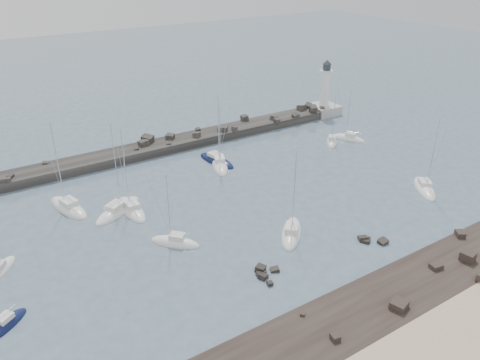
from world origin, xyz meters
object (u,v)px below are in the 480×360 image
Objects in this scene: lighthouse at (324,102)px; sailboat_7 at (291,234)px; sailboat_0 at (1,270)px; sailboat_2 at (4,326)px; sailboat_4 at (118,211)px; sailboat_5 at (175,243)px; sailboat_8 at (217,161)px; sailboat_3 at (132,210)px; sailboat_11 at (332,142)px; sailboat_6 at (220,166)px; sailboat_10 at (424,189)px; sailboat_1 at (69,208)px; sailboat_9 at (349,139)px.

sailboat_7 is (-42.33, -40.67, -2.94)m from lighthouse.
sailboat_7 is (38.45, -13.98, 0.02)m from sailboat_0.
sailboat_4 is at bearing 42.57° from sailboat_2.
sailboat_8 reaches higher than sailboat_5.
sailboat_8 is (21.61, 9.39, -0.00)m from sailboat_3.
sailboat_11 is at bearing -10.55° from sailboat_8.
lighthouse is at bearing 19.25° from sailboat_6.
sailboat_5 is 45.98m from sailboat_10.
sailboat_0 is at bearing -171.46° from sailboat_11.
sailboat_10 is (26.03, -28.28, -0.02)m from sailboat_6.
sailboat_1 is at bearing 119.36° from sailboat_5.
sailboat_3 is 0.95× the size of sailboat_4.
sailboat_4 is 1.10× the size of sailboat_10.
sailboat_3 is 23.57m from sailboat_8.
lighthouse is at bearing 11.99° from sailboat_1.
sailboat_5 is 49.33m from sailboat_11.
lighthouse is 40.32m from sailboat_8.
sailboat_6 is at bearing 174.21° from sailboat_9.
sailboat_7 is (39.75, -2.49, 0.02)m from sailboat_2.
lighthouse is at bearing 17.75° from sailboat_4.
sailboat_0 is 0.69× the size of sailboat_10.
sailboat_9 is at bearing -6.34° from sailboat_11.
sailboat_4 reaches higher than sailboat_7.
sailboat_10 reaches higher than sailboat_2.
sailboat_8 reaches higher than lighthouse.
sailboat_7 is at bearing -24.49° from sailboat_5.
sailboat_7 is at bearing 177.53° from sailboat_10.
sailboat_1 reaches higher than sailboat_0.
sailboat_4 is 1.37× the size of sailboat_11.
sailboat_1 is 1.38× the size of sailboat_11.
sailboat_4 is at bearing 133.70° from sailboat_7.
sailboat_1 is at bearing 45.30° from sailboat_0.
sailboat_1 reaches higher than lighthouse.
sailboat_0 is 0.66× the size of sailboat_8.
sailboat_11 is (26.59, -4.95, 0.02)m from sailboat_8.
sailboat_6 is 31.95m from sailboat_9.
sailboat_8 reaches higher than sailboat_9.
sailboat_4 is at bearing 155.84° from sailboat_10.
sailboat_4 is at bearing -162.25° from lighthouse.
sailboat_9 is at bearing -5.79° from sailboat_6.
sailboat_5 is at bearing 155.51° from sailboat_7.
sailboat_7 is (19.85, -20.77, 0.02)m from sailboat_4.
sailboat_0 is 19.81m from sailboat_4.
sailboat_2 is at bearing -164.10° from sailboat_9.
sailboat_7 is 1.18× the size of sailboat_9.
sailboat_4 is at bearing -176.84° from sailboat_9.
sailboat_10 is at bearing -2.47° from sailboat_7.
sailboat_8 is at bearing 82.66° from sailboat_7.
sailboat_2 is 49.49m from sailboat_6.
sailboat_3 is at bearing -160.94° from lighthouse.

